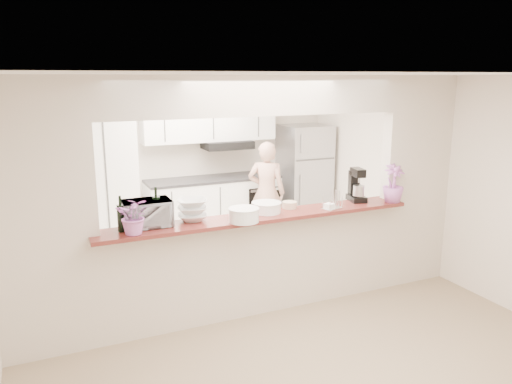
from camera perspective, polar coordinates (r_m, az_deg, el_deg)
floor at (r=5.57m, az=0.33°, el=-13.41°), size 6.00×6.00×0.00m
tile_overlay at (r=6.89m, az=-5.09°, el=-8.06°), size 5.00×2.90×0.01m
partition at (r=5.08m, az=0.35°, el=1.72°), size 5.00×0.15×2.50m
bar_counter at (r=5.33m, az=0.36°, el=-7.88°), size 3.40×0.38×1.09m
kitchen_cabinets at (r=7.65m, az=-9.47°, el=1.52°), size 3.15×0.62×2.25m
refrigerator at (r=8.44m, az=5.52°, el=1.87°), size 0.75×0.70×1.70m
flower_left at (r=4.61m, az=-13.71°, el=-2.64°), size 0.39×0.37×0.35m
wine_bottle_a at (r=4.88m, az=-11.30°, el=-2.01°), size 0.07×0.07×0.37m
wine_bottle_b at (r=4.74m, az=-15.18°, el=-2.84°), size 0.07×0.07×0.34m
toaster_oven at (r=4.84m, az=-12.39°, el=-2.40°), size 0.46×0.31×0.25m
serving_bowls at (r=4.95m, az=-7.28°, el=-2.08°), size 0.35×0.35×0.21m
plate_stack_a at (r=4.89m, az=-1.39°, el=-2.63°), size 0.30×0.30×0.14m
plate_stack_b at (r=5.23m, az=1.21°, el=-1.76°), size 0.31×0.31×0.11m
red_bowl at (r=5.18m, az=-1.53°, el=-2.11°), size 0.16×0.16×0.07m
tan_bowl at (r=5.41m, az=3.85°, el=-1.49°), size 0.16×0.16×0.07m
utensil_caddy at (r=5.41m, az=8.69°, el=-1.06°), size 0.25×0.19×0.21m
stand_mixer at (r=5.80m, az=11.41°, el=0.65°), size 0.21×0.29×0.38m
flower_right at (r=5.84m, az=15.42°, el=0.97°), size 0.26×0.26×0.43m
person at (r=7.49m, az=1.20°, el=-0.14°), size 0.67×0.62×1.54m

